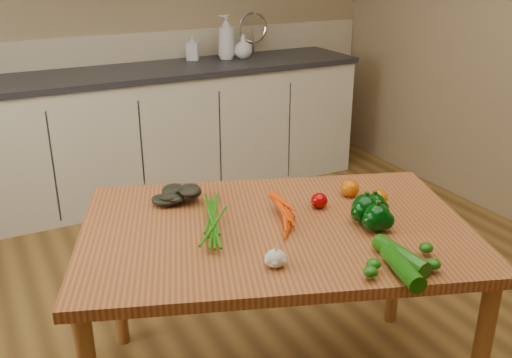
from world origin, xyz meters
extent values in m
cube|color=#9A805C|center=(0.00, 2.51, 1.30)|extent=(4.00, 0.02, 2.60)
cube|color=#C5B293|center=(0.00, 2.48, 0.55)|extent=(3.98, 0.03, 1.10)
cube|color=beige|center=(0.20, 2.19, 0.43)|extent=(2.80, 0.60, 0.86)
cube|color=#2B2A30|center=(0.20, 2.19, 0.88)|extent=(2.84, 0.64, 0.04)
cube|color=#99999E|center=(0.98, 2.19, 0.84)|extent=(0.55, 0.42, 0.10)
cylinder|color=silver|center=(0.98, 2.37, 1.02)|extent=(0.02, 0.02, 0.24)
cube|color=#A3592F|center=(-0.13, 0.01, 0.72)|extent=(1.60, 1.30, 0.04)
cylinder|color=#945D2B|center=(-0.60, 0.58, 0.35)|extent=(0.06, 0.06, 0.70)
cylinder|color=#945D2B|center=(0.59, 0.15, 0.35)|extent=(0.06, 0.06, 0.70)
imported|color=silver|center=(0.72, 2.29, 1.06)|extent=(0.14, 0.13, 0.32)
imported|color=silver|center=(0.48, 2.35, 0.99)|extent=(0.12, 0.11, 0.18)
imported|color=silver|center=(0.84, 2.24, 0.99)|extent=(0.15, 0.15, 0.17)
ellipsoid|color=beige|center=(-0.27, -0.24, 0.77)|extent=(0.07, 0.07, 0.06)
sphere|color=black|center=(0.17, -0.12, 0.79)|extent=(0.10, 0.10, 0.10)
sphere|color=black|center=(0.22, -0.09, 0.78)|extent=(0.09, 0.09, 0.09)
sphere|color=black|center=(0.16, -0.19, 0.79)|extent=(0.10, 0.10, 0.10)
ellipsoid|color=#970203|center=(0.09, 0.06, 0.77)|extent=(0.06, 0.06, 0.06)
ellipsoid|color=#BD5404|center=(0.26, 0.10, 0.77)|extent=(0.07, 0.07, 0.07)
ellipsoid|color=#BD5404|center=(0.29, -0.03, 0.77)|extent=(0.07, 0.07, 0.07)
cylinder|color=#0F4707|center=(0.08, -0.41, 0.77)|extent=(0.06, 0.21, 0.06)
cylinder|color=#0F4707|center=(0.04, -0.47, 0.77)|extent=(0.11, 0.21, 0.06)
camera|label=1|loc=(-1.04, -1.58, 1.66)|focal=40.00mm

